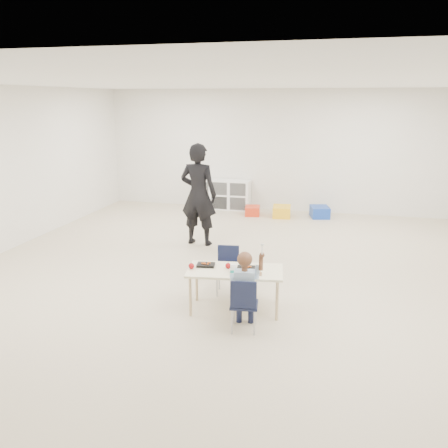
% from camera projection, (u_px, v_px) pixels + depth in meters
% --- Properties ---
extents(room, '(9.00, 9.02, 2.80)m').
position_uv_depth(room, '(226.00, 183.00, 6.81)').
color(room, '#C4B597').
rests_on(room, ground).
extents(table, '(1.24, 0.74, 0.53)m').
position_uv_depth(table, '(235.00, 290.00, 5.90)').
color(table, '#F0E9C0').
rests_on(table, ground).
extents(chair_near, '(0.35, 0.33, 0.64)m').
position_uv_depth(chair_near, '(244.00, 304.00, 5.38)').
color(chair_near, '#111734').
rests_on(chair_near, ground).
extents(chair_far, '(0.35, 0.33, 0.64)m').
position_uv_depth(chair_far, '(227.00, 271.00, 6.39)').
color(chair_far, '#111734').
rests_on(chair_far, ground).
extents(child, '(0.48, 0.48, 1.01)m').
position_uv_depth(child, '(244.00, 288.00, 5.33)').
color(child, '#A4C1DE').
rests_on(child, chair_near).
extents(lunch_tray_near, '(0.24, 0.19, 0.03)m').
position_uv_depth(lunch_tray_near, '(246.00, 268.00, 5.83)').
color(lunch_tray_near, black).
rests_on(lunch_tray_near, table).
extents(lunch_tray_far, '(0.24, 0.19, 0.03)m').
position_uv_depth(lunch_tray_far, '(206.00, 265.00, 5.95)').
color(lunch_tray_far, black).
rests_on(lunch_tray_far, table).
extents(milk_carton, '(0.08, 0.08, 0.10)m').
position_uv_depth(milk_carton, '(233.00, 269.00, 5.72)').
color(milk_carton, white).
rests_on(milk_carton, table).
extents(bread_roll, '(0.09, 0.09, 0.07)m').
position_uv_depth(bread_roll, '(257.00, 271.00, 5.67)').
color(bread_roll, tan).
rests_on(bread_roll, table).
extents(apple_near, '(0.07, 0.07, 0.07)m').
position_uv_depth(apple_near, '(228.00, 266.00, 5.86)').
color(apple_near, '#9A0E10').
rests_on(apple_near, table).
extents(apple_far, '(0.07, 0.07, 0.07)m').
position_uv_depth(apple_far, '(191.00, 266.00, 5.85)').
color(apple_far, '#9A0E10').
rests_on(apple_far, table).
extents(cubby_shelf, '(1.40, 0.40, 0.70)m').
position_uv_depth(cubby_shelf, '(221.00, 194.00, 11.38)').
color(cubby_shelf, white).
rests_on(cubby_shelf, ground).
extents(adult, '(0.70, 0.49, 1.83)m').
position_uv_depth(adult, '(198.00, 195.00, 8.45)').
color(adult, black).
rests_on(adult, ground).
extents(bin_red, '(0.38, 0.46, 0.20)m').
position_uv_depth(bin_red, '(252.00, 211.00, 10.79)').
color(bin_red, red).
rests_on(bin_red, ground).
extents(bin_yellow, '(0.44, 0.54, 0.24)m').
position_uv_depth(bin_yellow, '(282.00, 211.00, 10.63)').
color(bin_yellow, yellow).
rests_on(bin_yellow, ground).
extents(bin_blue, '(0.49, 0.57, 0.24)m').
position_uv_depth(bin_blue, '(320.00, 212.00, 10.59)').
color(bin_blue, '#153BA3').
rests_on(bin_blue, ground).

